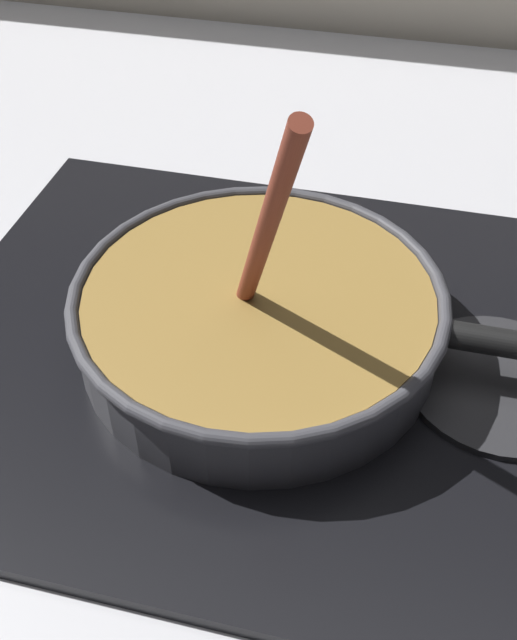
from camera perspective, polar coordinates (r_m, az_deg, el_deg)
The scene contains 5 objects.
ground at distance 0.60m, azimuth 0.12°, elevation -10.16°, with size 2.40×1.60×0.04m, color #B7B7BC.
hob_plate at distance 0.64m, azimuth 0.00°, elevation -2.20°, with size 0.56×0.48×0.01m, color black.
burner_ring at distance 0.64m, azimuth 0.00°, elevation -1.56°, with size 0.17×0.17×0.01m, color #592D0C.
spare_burner at distance 0.63m, azimuth 17.63°, elevation -4.52°, with size 0.15×0.15×0.01m, color #262628.
cooking_pan at distance 0.62m, azimuth 0.13°, elevation 0.32°, with size 0.43×0.30×0.26m.
Camera 1 is at (0.09, -0.35, 0.46)m, focal length 42.76 mm.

